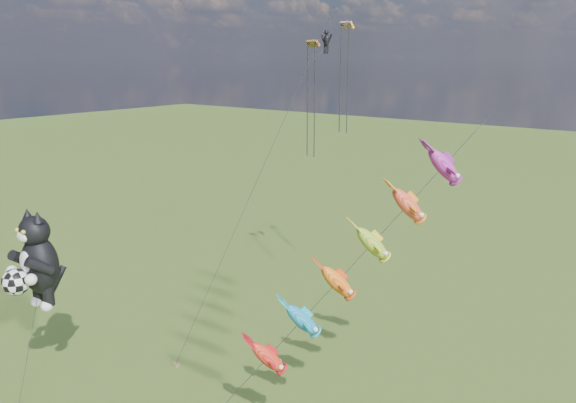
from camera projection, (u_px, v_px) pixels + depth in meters
The scene contains 4 objects.
ground at pixel (61, 345), 39.38m from camera, with size 300.00×300.00×0.00m, color #284511.
cat_kite_rig at pixel (35, 261), 32.89m from camera, with size 3.03×4.33×11.12m.
fish_windsock_rig at pixel (354, 264), 27.99m from camera, with size 10.75×11.96×17.17m.
parafoil_rig at pixel (324, 57), 42.30m from camera, with size 2.88×17.49×25.63m.
Camera 1 is at (34.29, -18.65, 19.64)m, focal length 35.00 mm.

